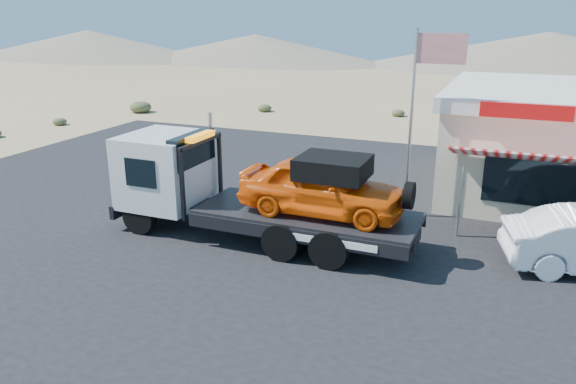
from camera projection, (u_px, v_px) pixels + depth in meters
name	position (u px, v px, depth m)	size (l,w,h in m)	color
ground	(214.00, 244.00, 16.42)	(120.00, 120.00, 0.00)	#957A54
asphalt_lot	(313.00, 219.00, 18.32)	(32.00, 24.00, 0.02)	black
tow_truck	(254.00, 186.00, 16.36)	(9.02, 2.67, 3.02)	black
flagpole	(420.00, 103.00, 17.41)	(1.55, 0.10, 6.00)	#99999E
desert_scrub	(67.00, 131.00, 30.29)	(23.48, 31.86, 0.77)	#3E4625
distant_hills	(370.00, 50.00, 67.82)	(126.00, 48.00, 4.20)	#726B59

